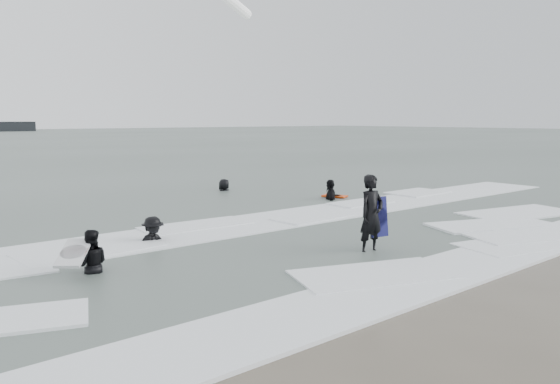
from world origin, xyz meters
TOP-DOWN VIEW (x-y plane):
  - ground at (0.00, 0.00)m, footprint 320.00×320.00m
  - surfer_centre at (-0.07, 1.49)m, footprint 0.71×0.48m
  - surfer_wading at (-5.86, 3.96)m, footprint 0.87×0.78m
  - surfer_breaker at (-3.65, 5.66)m, footprint 1.02×0.60m
  - surfer_right_near at (5.07, 8.13)m, footprint 1.12×1.20m
  - surfer_right_far at (3.28, 12.90)m, footprint 0.98×0.81m
  - surf_foam at (0.00, 3.70)m, footprint 30.03×9.06m
  - bodyboards at (-0.16, 4.60)m, footprint 12.72×7.54m

SIDE VIEW (x-z plane):
  - ground at x=0.00m, z-range 0.00..0.00m
  - surfer_centre at x=-0.07m, z-range -0.95..0.95m
  - surfer_wading at x=-5.86m, z-range -0.74..0.74m
  - surfer_breaker at x=-3.65m, z-range -0.78..0.78m
  - surfer_right_near at x=5.07m, z-range -0.99..0.99m
  - surfer_right_far at x=3.28m, z-range -0.86..0.86m
  - surf_foam at x=0.00m, z-range 0.00..0.08m
  - bodyboards at x=-0.16m, z-range -0.13..1.12m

